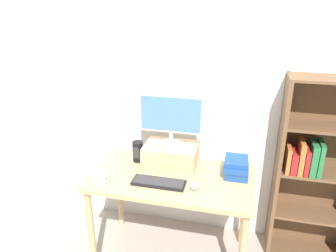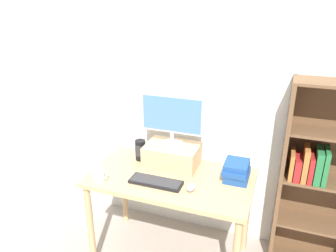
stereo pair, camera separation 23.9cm
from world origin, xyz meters
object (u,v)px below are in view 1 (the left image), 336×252
(bookshelf_unit, at_px, (315,169))
(book_stack, at_px, (236,167))
(computer_monitor, at_px, (171,117))
(coffee_mug, at_px, (100,178))
(desk, at_px, (172,186))
(computer_mouse, at_px, (195,186))
(desk_speaker, at_px, (138,151))
(riser_box, at_px, (171,155))
(keyboard, at_px, (159,183))

(bookshelf_unit, height_order, book_stack, bookshelf_unit)
(computer_monitor, relative_size, coffee_mug, 4.43)
(desk, xyz_separation_m, coffee_mug, (-0.47, -0.24, 0.15))
(bookshelf_unit, height_order, computer_monitor, bookshelf_unit)
(bookshelf_unit, height_order, computer_mouse, bookshelf_unit)
(desk_speaker, bearing_deg, bookshelf_unit, 7.20)
(computer_mouse, distance_m, book_stack, 0.38)
(desk, bearing_deg, riser_box, 106.40)
(computer_monitor, relative_size, book_stack, 2.00)
(keyboard, xyz_separation_m, book_stack, (0.53, 0.27, 0.05))
(desk, relative_size, desk_speaker, 7.17)
(book_stack, xyz_separation_m, desk_speaker, (-0.79, 0.03, 0.02))
(computer_mouse, bearing_deg, riser_box, 130.34)
(coffee_mug, distance_m, desk_speaker, 0.44)
(book_stack, bearing_deg, desk, -163.87)
(computer_monitor, xyz_separation_m, coffee_mug, (-0.42, -0.40, -0.36))
(coffee_mug, height_order, desk_speaker, desk_speaker)
(riser_box, bearing_deg, keyboard, -93.79)
(computer_mouse, bearing_deg, book_stack, 43.60)
(desk, height_order, bookshelf_unit, bookshelf_unit)
(keyboard, relative_size, computer_mouse, 3.71)
(keyboard, relative_size, coffee_mug, 3.44)
(desk, xyz_separation_m, computer_mouse, (0.19, -0.13, 0.11))
(bookshelf_unit, distance_m, keyboard, 1.22)
(desk_speaker, bearing_deg, coffee_mug, -109.41)
(riser_box, distance_m, coffee_mug, 0.59)
(riser_box, height_order, computer_monitor, computer_monitor)
(computer_mouse, xyz_separation_m, desk_speaker, (-0.52, 0.29, 0.07))
(computer_mouse, height_order, coffee_mug, coffee_mug)
(riser_box, xyz_separation_m, computer_monitor, (0.00, -0.00, 0.33))
(computer_monitor, bearing_deg, keyboard, -93.81)
(desk, relative_size, bookshelf_unit, 0.81)
(computer_mouse, relative_size, coffee_mug, 0.93)
(riser_box, distance_m, computer_mouse, 0.38)
(desk, height_order, desk_speaker, desk_speaker)
(riser_box, xyz_separation_m, book_stack, (0.51, -0.02, -0.02))
(desk, bearing_deg, bookshelf_unit, 17.90)
(bookshelf_unit, distance_m, book_stack, 0.63)
(coffee_mug, bearing_deg, bookshelf_unit, 20.95)
(computer_monitor, height_order, desk_speaker, computer_monitor)
(keyboard, distance_m, computer_mouse, 0.26)
(coffee_mug, bearing_deg, computer_monitor, 43.33)
(riser_box, height_order, keyboard, riser_box)
(computer_monitor, relative_size, computer_mouse, 4.78)
(computer_monitor, relative_size, keyboard, 1.29)
(desk_speaker, bearing_deg, keyboard, -49.46)
(keyboard, bearing_deg, computer_mouse, 2.49)
(riser_box, height_order, desk_speaker, riser_box)
(bookshelf_unit, relative_size, desk_speaker, 8.84)
(bookshelf_unit, bearing_deg, computer_monitor, -170.46)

